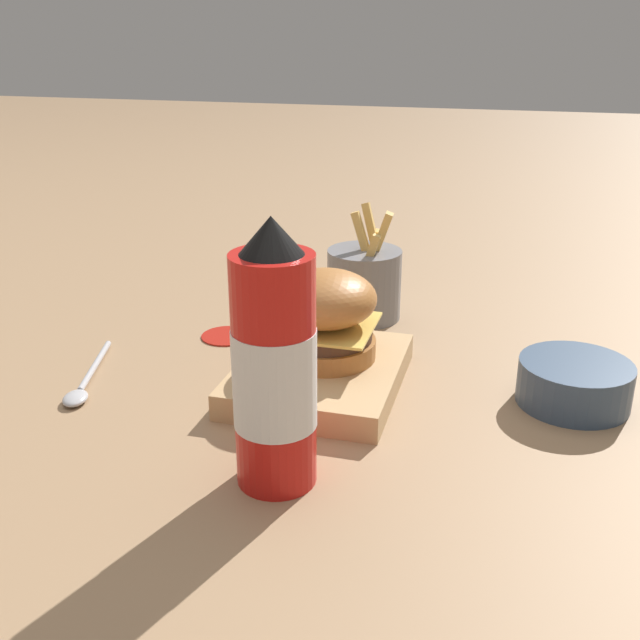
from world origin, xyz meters
The scene contains 8 objects.
ground_plane centered at (0.00, 0.00, 0.00)m, with size 6.00×6.00×0.00m, color #9E7A56.
serving_board centered at (-0.06, 0.07, 0.01)m, with size 0.21×0.17×0.03m.
burger centered at (-0.08, 0.07, 0.08)m, with size 0.11×0.11×0.10m.
ketchup_bottle centered at (0.13, 0.08, 0.11)m, with size 0.07×0.07×0.24m.
fries_basket centered at (-0.28, 0.07, 0.05)m, with size 0.10×0.10×0.15m.
side_bowl centered at (-0.09, 0.34, 0.02)m, with size 0.12×0.12×0.05m.
spoon centered at (0.02, -0.18, 0.01)m, with size 0.16×0.06×0.01m.
ketchup_puddle centered at (-0.16, -0.08, 0.00)m, with size 0.06×0.06×0.00m.
Camera 1 is at (0.65, 0.27, 0.37)m, focal length 42.00 mm.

